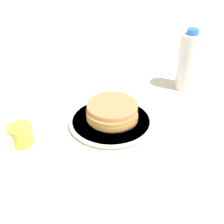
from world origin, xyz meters
TOP-DOWN VIEW (x-y plane):
  - ground_plane at (0.00, 0.00)m, footprint 4.00×4.00m
  - plate at (0.00, -0.03)m, footprint 0.26×0.26m
  - pancake_stack at (0.00, -0.03)m, footprint 0.17×0.16m
  - juice_glass at (-0.27, 0.03)m, footprint 0.07×0.07m
  - water_bottle_near at (0.35, 0.01)m, footprint 0.08×0.08m

SIDE VIEW (x-z plane):
  - ground_plane at x=0.00m, z-range 0.00..0.00m
  - plate at x=0.00m, z-range 0.00..0.01m
  - juice_glass at x=-0.27m, z-range 0.00..0.06m
  - pancake_stack at x=0.00m, z-range 0.01..0.07m
  - water_bottle_near at x=0.35m, z-range -0.01..0.22m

